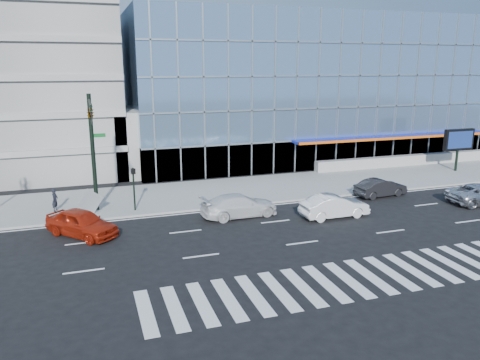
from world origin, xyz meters
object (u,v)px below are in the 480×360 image
object	(u,v)px
traffic_signal	(91,126)
white_suv	(239,205)
dark_sedan	(381,188)
marquee_sign	(459,140)
red_sedan	(82,223)
white_sedan	(334,206)
pedestrian	(55,200)
tilted_panel	(91,201)
ped_signal_post	(134,182)

from	to	relation	value
traffic_signal	white_suv	size ratio (longest dim) A/B	1.52
dark_sedan	marquee_sign	bearing A→B (deg)	-73.09
dark_sedan	red_sedan	bearing A→B (deg)	88.70
white_sedan	pedestrian	world-z (taller)	pedestrian
marquee_sign	tilted_panel	world-z (taller)	marquee_sign
red_sedan	ped_signal_post	bearing A→B (deg)	4.93
marquee_sign	white_sedan	bearing A→B (deg)	-154.91
ped_signal_post	white_sedan	size ratio (longest dim) A/B	0.64
ped_signal_post	white_suv	bearing A→B (deg)	-25.45
traffic_signal	ped_signal_post	xyz separation A→B (m)	(2.50, 0.37, -4.02)
pedestrian	tilted_panel	world-z (taller)	tilted_panel
red_sedan	white_sedan	bearing A→B (deg)	-47.27
traffic_signal	white_suv	xyz separation A→B (m)	(9.10, -2.77, -5.40)
white_suv	dark_sedan	size ratio (longest dim) A/B	1.25
traffic_signal	red_sedan	world-z (taller)	traffic_signal
marquee_sign	dark_sedan	world-z (taller)	marquee_sign
pedestrian	red_sedan	bearing A→B (deg)	-141.36
white_sedan	red_sedan	world-z (taller)	red_sedan
white_suv	tilted_panel	bearing A→B (deg)	67.41
ped_signal_post	dark_sedan	distance (m)	18.76
white_sedan	pedestrian	bearing A→B (deg)	67.91
marquee_sign	tilted_panel	xyz separation A→B (m)	(-33.41, -2.99, -2.01)
traffic_signal	ped_signal_post	distance (m)	4.75
ped_signal_post	tilted_panel	size ratio (longest dim) A/B	2.31
white_suv	white_sedan	size ratio (longest dim) A/B	1.13
dark_sedan	white_suv	bearing A→B (deg)	89.85
traffic_signal	dark_sedan	bearing A→B (deg)	-4.25
white_sedan	tilted_panel	bearing A→B (deg)	69.93
traffic_signal	dark_sedan	size ratio (longest dim) A/B	1.90
pedestrian	tilted_panel	bearing A→B (deg)	-102.50
traffic_signal	pedestrian	size ratio (longest dim) A/B	5.05
traffic_signal	tilted_panel	size ratio (longest dim) A/B	6.15
pedestrian	white_sedan	bearing A→B (deg)	-90.47
red_sedan	tilted_panel	bearing A→B (deg)	39.20
traffic_signal	marquee_sign	distance (m)	33.32
white_sedan	pedestrian	xyz separation A→B (m)	(-17.84, 6.91, 0.17)
marquee_sign	dark_sedan	bearing A→B (deg)	-157.23
ped_signal_post	marquee_sign	bearing A→B (deg)	5.71
white_sedan	red_sedan	bearing A→B (deg)	83.33
white_suv	dark_sedan	bearing A→B (deg)	-88.28
red_sedan	tilted_panel	size ratio (longest dim) A/B	3.67
marquee_sign	white_suv	size ratio (longest dim) A/B	0.76
pedestrian	white_suv	bearing A→B (deg)	-91.05
traffic_signal	ped_signal_post	bearing A→B (deg)	8.52
traffic_signal	white_sedan	distance (m)	16.78
white_suv	red_sedan	world-z (taller)	red_sedan
marquee_sign	white_sedan	world-z (taller)	marquee_sign
white_suv	white_sedan	world-z (taller)	white_sedan
marquee_sign	dark_sedan	xyz separation A→B (m)	(-11.90, -4.99, -2.37)
marquee_sign	white_suv	distance (m)	24.79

